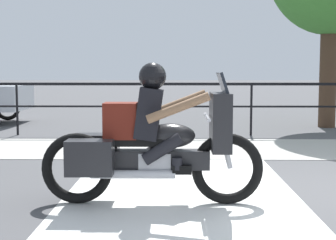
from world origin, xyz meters
The scene contains 5 objects.
ground_plane centered at (0.00, 0.00, 0.00)m, with size 120.00×120.00×0.00m, color #4C4C4F.
sidewalk_band centered at (0.00, 3.40, 0.01)m, with size 44.00×2.40×0.01m, color #A8A59E.
crosswalk_band centered at (-1.58, -0.20, 0.00)m, with size 2.66×6.00×0.01m, color silver.
fence_railing centered at (0.00, 5.26, 0.90)m, with size 36.00×0.05×1.15m.
motorcycle centered at (-1.91, -0.45, 0.68)m, with size 2.37×0.76×1.51m.
Camera 1 is at (-1.65, -5.86, 1.45)m, focal length 55.00 mm.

